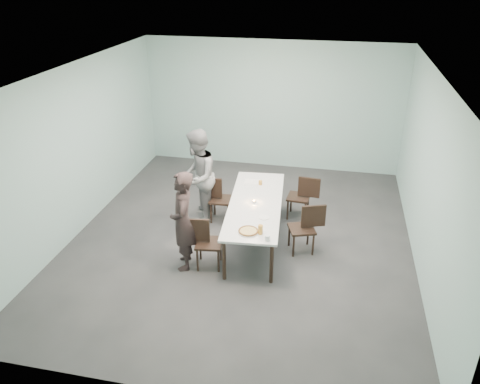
% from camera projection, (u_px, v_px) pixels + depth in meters
% --- Properties ---
extents(ground, '(7.00, 7.00, 0.00)m').
position_uv_depth(ground, '(241.00, 238.00, 8.53)').
color(ground, '#333335').
rests_on(ground, ground).
extents(room_shell, '(6.02, 7.02, 3.01)m').
position_uv_depth(room_shell, '(242.00, 133.00, 7.63)').
color(room_shell, '#99C1BD').
rests_on(room_shell, ground).
extents(table, '(1.12, 2.67, 0.75)m').
position_uv_depth(table, '(255.00, 206.00, 8.18)').
color(table, white).
rests_on(table, ground).
extents(chair_near_left, '(0.64, 0.48, 0.87)m').
position_uv_depth(chair_near_left, '(204.00, 239.00, 7.55)').
color(chair_near_left, black).
rests_on(chair_near_left, ground).
extents(chair_far_left, '(0.62, 0.44, 0.87)m').
position_uv_depth(chair_far_left, '(217.00, 196.00, 8.95)').
color(chair_far_left, black).
rests_on(chair_far_left, ground).
extents(chair_near_right, '(0.65, 0.54, 0.87)m').
position_uv_depth(chair_near_right, '(307.00, 225.00, 7.96)').
color(chair_near_right, black).
rests_on(chair_near_right, ground).
extents(chair_far_right, '(0.63, 0.45, 0.87)m').
position_uv_depth(chair_far_right, '(303.00, 194.00, 9.01)').
color(chair_far_right, black).
rests_on(chair_far_right, ground).
extents(diner_near, '(0.55, 0.70, 1.68)m').
position_uv_depth(diner_near, '(183.00, 221.00, 7.41)').
color(diner_near, black).
rests_on(diner_near, ground).
extents(diner_far, '(0.77, 0.95, 1.81)m').
position_uv_depth(diner_far, '(198.00, 177.00, 8.77)').
color(diner_far, gray).
rests_on(diner_far, ground).
extents(pizza, '(0.34, 0.34, 0.04)m').
position_uv_depth(pizza, '(248.00, 231.00, 7.27)').
color(pizza, white).
rests_on(pizza, table).
extents(side_plate, '(0.18, 0.18, 0.01)m').
position_uv_depth(side_plate, '(264.00, 217.00, 7.69)').
color(side_plate, white).
rests_on(side_plate, table).
extents(beer_glass, '(0.08, 0.08, 0.15)m').
position_uv_depth(beer_glass, '(260.00, 230.00, 7.20)').
color(beer_glass, '#C1832A').
rests_on(beer_glass, table).
extents(water_tumbler, '(0.08, 0.08, 0.09)m').
position_uv_depth(water_tumbler, '(267.00, 238.00, 7.04)').
color(water_tumbler, silver).
rests_on(water_tumbler, table).
extents(tealight, '(0.06, 0.06, 0.05)m').
position_uv_depth(tealight, '(254.00, 202.00, 8.15)').
color(tealight, silver).
rests_on(tealight, table).
extents(amber_tumbler, '(0.07, 0.07, 0.08)m').
position_uv_depth(amber_tumbler, '(260.00, 183.00, 8.81)').
color(amber_tumbler, '#C1832A').
rests_on(amber_tumbler, table).
extents(menu, '(0.32, 0.24, 0.01)m').
position_uv_depth(menu, '(253.00, 181.00, 8.94)').
color(menu, silver).
rests_on(menu, table).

